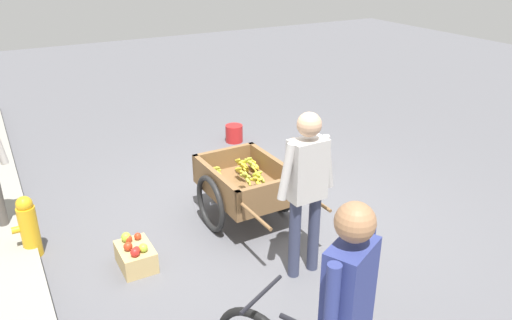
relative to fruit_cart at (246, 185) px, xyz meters
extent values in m
plane|color=#56565B|center=(-0.11, -0.16, -0.44)|extent=(24.00, 24.00, 0.00)
cube|color=brown|center=(0.00, 0.01, -0.04)|extent=(1.11, 0.82, 0.10)
cube|color=brown|center=(0.52, 0.01, 0.13)|extent=(0.07, 0.80, 0.24)
cube|color=brown|center=(-0.52, 0.00, 0.13)|extent=(0.07, 0.80, 0.24)
cube|color=brown|center=(-0.01, 0.38, 0.13)|extent=(1.10, 0.08, 0.24)
cube|color=brown|center=(0.01, -0.36, 0.13)|extent=(1.10, 0.08, 0.24)
torus|color=black|center=(-0.01, 0.45, -0.12)|extent=(0.64, 0.07, 0.64)
torus|color=black|center=(0.01, -0.43, -0.12)|extent=(0.64, 0.07, 0.64)
cylinder|color=gray|center=(0.00, 0.01, -0.12)|extent=(0.05, 0.88, 0.04)
cylinder|color=brown|center=(-0.83, 0.33, 0.11)|extent=(0.55, 0.05, 0.04)
cylinder|color=brown|center=(-0.82, -0.35, 0.11)|extent=(0.55, 0.05, 0.04)
cylinder|color=gray|center=(0.47, 0.01, -0.26)|extent=(0.04, 0.04, 0.35)
ellipsoid|color=gold|center=(-0.23, -0.06, 0.17)|extent=(0.18, 0.07, 0.13)
ellipsoid|color=gold|center=(-0.22, -0.05, 0.18)|extent=(0.19, 0.06, 0.09)
ellipsoid|color=gold|center=(-0.21, -0.05, 0.19)|extent=(0.18, 0.07, 0.05)
ellipsoid|color=gold|center=(-0.20, -0.04, 0.20)|extent=(0.19, 0.10, 0.11)
ellipsoid|color=gold|center=(-0.19, -0.04, 0.21)|extent=(0.18, 0.10, 0.14)
ellipsoid|color=gold|center=(0.23, -0.23, 0.09)|extent=(0.18, 0.07, 0.16)
ellipsoid|color=gold|center=(0.24, -0.22, 0.10)|extent=(0.19, 0.06, 0.08)
ellipsoid|color=gold|center=(0.26, -0.22, 0.11)|extent=(0.19, 0.10, 0.09)
ellipsoid|color=gold|center=(0.27, -0.21, 0.12)|extent=(0.17, 0.07, 0.15)
ellipsoid|color=gold|center=(0.33, 0.19, 0.06)|extent=(0.18, 0.08, 0.14)
ellipsoid|color=gold|center=(0.34, 0.19, 0.07)|extent=(0.19, 0.07, 0.10)
ellipsoid|color=gold|center=(0.35, 0.20, 0.08)|extent=(0.18, 0.06, 0.05)
ellipsoid|color=gold|center=(0.36, 0.21, 0.09)|extent=(0.19, 0.11, 0.09)
ellipsoid|color=gold|center=(0.37, 0.21, 0.10)|extent=(0.18, 0.11, 0.12)
ellipsoid|color=gold|center=(0.22, -0.06, 0.15)|extent=(0.18, 0.07, 0.14)
ellipsoid|color=gold|center=(0.23, -0.06, 0.16)|extent=(0.19, 0.11, 0.10)
ellipsoid|color=gold|center=(0.24, -0.05, 0.17)|extent=(0.18, 0.05, 0.05)
ellipsoid|color=gold|center=(0.25, -0.04, 0.18)|extent=(0.19, 0.09, 0.09)
ellipsoid|color=gold|center=(0.26, -0.04, 0.19)|extent=(0.18, 0.08, 0.14)
ellipsoid|color=gold|center=(-0.27, -0.01, 0.14)|extent=(0.18, 0.10, 0.14)
ellipsoid|color=gold|center=(-0.25, -0.01, 0.15)|extent=(0.19, 0.07, 0.10)
ellipsoid|color=gold|center=(-0.24, 0.00, 0.16)|extent=(0.19, 0.10, 0.05)
ellipsoid|color=gold|center=(-0.23, 0.00, 0.17)|extent=(0.19, 0.10, 0.09)
ellipsoid|color=gold|center=(-0.23, 0.01, 0.18)|extent=(0.18, 0.08, 0.13)
ellipsoid|color=gold|center=(0.12, -0.13, 0.19)|extent=(0.18, 0.06, 0.14)
ellipsoid|color=gold|center=(0.13, -0.12, 0.20)|extent=(0.19, 0.10, 0.09)
ellipsoid|color=gold|center=(0.15, -0.12, 0.21)|extent=(0.19, 0.08, 0.09)
ellipsoid|color=gold|center=(0.16, -0.11, 0.22)|extent=(0.17, 0.07, 0.15)
ellipsoid|color=gold|center=(0.28, -0.26, 0.08)|extent=(0.18, 0.10, 0.13)
ellipsoid|color=gold|center=(0.29, -0.26, 0.09)|extent=(0.19, 0.10, 0.10)
ellipsoid|color=gold|center=(0.30, -0.25, 0.10)|extent=(0.19, 0.11, 0.05)
ellipsoid|color=gold|center=(0.31, -0.24, 0.11)|extent=(0.19, 0.07, 0.10)
ellipsoid|color=gold|center=(0.32, -0.24, 0.12)|extent=(0.18, 0.10, 0.14)
ellipsoid|color=gold|center=(0.30, -0.15, 0.08)|extent=(0.17, 0.06, 0.14)
ellipsoid|color=gold|center=(0.32, -0.14, 0.09)|extent=(0.19, 0.07, 0.08)
ellipsoid|color=gold|center=(0.33, -0.14, 0.10)|extent=(0.19, 0.07, 0.08)
ellipsoid|color=gold|center=(0.35, -0.13, 0.11)|extent=(0.18, 0.10, 0.14)
ellipsoid|color=gold|center=(-0.40, -0.26, 0.09)|extent=(0.18, 0.07, 0.14)
ellipsoid|color=gold|center=(-0.39, -0.26, 0.10)|extent=(0.19, 0.06, 0.09)
ellipsoid|color=gold|center=(-0.38, -0.25, 0.11)|extent=(0.19, 0.10, 0.05)
ellipsoid|color=gold|center=(-0.37, -0.24, 0.12)|extent=(0.19, 0.11, 0.10)
ellipsoid|color=gold|center=(-0.35, -0.24, 0.13)|extent=(0.17, 0.05, 0.15)
ellipsoid|color=gold|center=(-0.19, 0.08, 0.18)|extent=(0.17, 0.06, 0.15)
ellipsoid|color=gold|center=(-0.18, 0.09, 0.19)|extent=(0.19, 0.09, 0.09)
ellipsoid|color=gold|center=(-0.16, 0.09, 0.20)|extent=(0.19, 0.10, 0.09)
ellipsoid|color=gold|center=(-0.15, 0.10, 0.21)|extent=(0.19, 0.07, 0.13)
ellipsoid|color=gold|center=(0.08, 0.01, 0.12)|extent=(0.18, 0.08, 0.14)
ellipsoid|color=gold|center=(0.10, 0.01, 0.13)|extent=(0.19, 0.11, 0.08)
ellipsoid|color=gold|center=(0.11, 0.02, 0.14)|extent=(0.19, 0.08, 0.08)
ellipsoid|color=gold|center=(0.13, 0.02, 0.15)|extent=(0.18, 0.07, 0.14)
cylinder|color=#333851|center=(-1.15, 0.10, -0.04)|extent=(0.11, 0.11, 0.81)
cylinder|color=#333851|center=(-1.15, -0.12, -0.04)|extent=(0.11, 0.11, 0.81)
cube|color=#B7B2AD|center=(-1.15, -0.01, 0.65)|extent=(0.21, 0.34, 0.57)
sphere|color=tan|center=(-1.15, -0.01, 1.08)|extent=(0.22, 0.22, 0.22)
cylinder|color=#B7B2AD|center=(-1.15, 0.21, 0.68)|extent=(0.08, 0.17, 0.52)
cylinder|color=#B7B2AD|center=(-1.15, -0.23, 0.68)|extent=(0.08, 0.16, 0.52)
cylinder|color=black|center=(-2.15, 1.02, 0.39)|extent=(0.23, 0.43, 0.03)
cube|color=navy|center=(-2.69, 0.76, 0.70)|extent=(0.33, 0.39, 0.60)
sphere|color=#9E704C|center=(-2.69, 0.76, 1.14)|extent=(0.23, 0.23, 0.23)
cylinder|color=navy|center=(-2.79, 0.96, 0.73)|extent=(0.08, 0.08, 0.54)
cylinder|color=navy|center=(-2.59, 0.56, 0.73)|extent=(0.08, 0.08, 0.54)
ellipsoid|color=#AD7A38|center=(0.90, -1.43, -0.17)|extent=(0.47, 0.31, 0.18)
sphere|color=#AD7A38|center=(0.64, -1.52, -0.11)|extent=(0.14, 0.14, 0.14)
cylinder|color=#AD7A38|center=(1.17, -1.35, -0.13)|extent=(0.11, 0.06, 0.12)
cylinder|color=#AD7A38|center=(0.79, -1.53, -0.35)|extent=(0.04, 0.04, 0.18)
cylinder|color=#AD7A38|center=(0.76, -1.43, -0.35)|extent=(0.04, 0.04, 0.18)
cylinder|color=#AD7A38|center=(1.04, -1.44, -0.35)|extent=(0.04, 0.04, 0.18)
cylinder|color=#AD7A38|center=(1.01, -1.34, -0.35)|extent=(0.04, 0.04, 0.18)
cylinder|color=gold|center=(0.42, 2.24, -0.16)|extent=(0.18, 0.18, 0.55)
sphere|color=gold|center=(0.42, 2.24, 0.15)|extent=(0.16, 0.16, 0.16)
cylinder|color=gold|center=(0.53, 2.24, -0.11)|extent=(0.10, 0.07, 0.07)
cylinder|color=gold|center=(0.42, 2.35, -0.11)|extent=(0.07, 0.10, 0.07)
cylinder|color=#B21E1E|center=(2.24, -0.97, -0.30)|extent=(0.27, 0.27, 0.27)
cube|color=tan|center=(-0.29, 1.38, -0.33)|extent=(0.44, 0.32, 0.22)
sphere|color=#B23319|center=(-0.16, 1.40, -0.18)|extent=(0.07, 0.07, 0.07)
sphere|color=#B23319|center=(-0.16, 1.31, -0.18)|extent=(0.07, 0.07, 0.07)
sphere|color=red|center=(-0.44, 1.42, -0.18)|extent=(0.09, 0.09, 0.09)
sphere|color=#99BF33|center=(-0.14, 1.42, -0.17)|extent=(0.10, 0.10, 0.10)
sphere|color=#99BF33|center=(-0.40, 1.33, -0.18)|extent=(0.09, 0.09, 0.09)
sphere|color=red|center=(-0.40, 1.39, -0.18)|extent=(0.07, 0.07, 0.07)
sphere|color=#B23319|center=(-0.31, 1.45, -0.18)|extent=(0.09, 0.09, 0.09)
camera|label=1|loc=(-4.44, 2.33, 2.52)|focal=35.05mm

